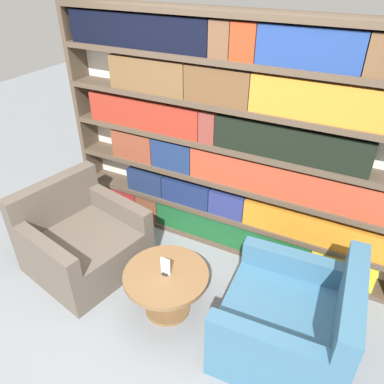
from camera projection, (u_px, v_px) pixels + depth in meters
ground_plane at (162, 326)px, 3.11m from camera, size 14.00×14.00×0.00m
bookshelf at (231, 145)px, 3.42m from camera, size 3.36×0.30×2.26m
armchair_left at (82, 241)px, 3.59m from camera, size 1.09×1.11×0.82m
armchair_right at (290, 323)px, 2.80m from camera, size 0.98×1.00×0.82m
coffee_table at (166, 284)px, 3.10m from camera, size 0.70×0.70×0.42m
table_sign at (166, 267)px, 2.99m from camera, size 0.08×0.06×0.16m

